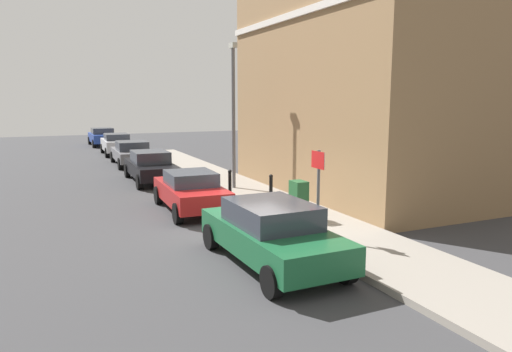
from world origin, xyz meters
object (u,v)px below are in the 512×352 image
object	(u,v)px
utility_cabinet	(299,201)
street_sign	(318,181)
car_grey	(132,153)
car_green	(272,232)
bollard_near_cabinet	(271,188)
lamppost	(233,109)
bollard_far_kerb	(230,183)
car_black	(151,166)
car_blue	(102,137)
car_red	(191,190)
car_silver	(117,144)

from	to	relation	value
utility_cabinet	street_sign	bearing A→B (deg)	-105.85
car_grey	utility_cabinet	bearing A→B (deg)	-170.09
car_green	bollard_near_cabinet	world-z (taller)	car_green
utility_cabinet	lamppost	size ratio (longest dim) A/B	0.20
car_grey	street_sign	xyz separation A→B (m)	(1.78, -17.05, 0.95)
utility_cabinet	bollard_far_kerb	distance (m)	3.78
car_black	car_blue	distance (m)	18.26
car_black	bollard_near_cabinet	distance (m)	7.51
car_red	car_black	xyz separation A→B (m)	(-0.02, 6.27, 0.02)
car_black	bollard_near_cabinet	size ratio (longest dim) A/B	4.33
car_silver	car_blue	world-z (taller)	car_silver
bollard_near_cabinet	car_red	bearing A→B (deg)	163.64
bollard_far_kerb	lamppost	distance (m)	3.30
lamppost	car_blue	bearing A→B (deg)	96.77
street_sign	utility_cabinet	bearing A→B (deg)	74.15
utility_cabinet	car_blue	bearing A→B (deg)	95.23
bollard_far_kerb	car_grey	bearing A→B (deg)	97.82
car_green	street_sign	world-z (taller)	street_sign
car_grey	utility_cabinet	size ratio (longest dim) A/B	3.88
car_red	street_sign	bearing A→B (deg)	-156.74
car_green	car_blue	size ratio (longest dim) A/B	1.07
car_blue	bollard_far_kerb	xyz separation A→B (m)	(1.72, -23.71, -0.03)
car_red	car_grey	world-z (taller)	car_grey
bollard_far_kerb	car_blue	bearing A→B (deg)	94.15
car_silver	bollard_far_kerb	size ratio (longest dim) A/B	3.86
lamppost	street_sign	bearing A→B (deg)	-95.00
car_silver	bollard_far_kerb	xyz separation A→B (m)	(1.60, -16.90, -0.05)
car_silver	lamppost	world-z (taller)	lamppost
car_red	car_silver	distance (m)	17.72
car_grey	bollard_near_cabinet	bearing A→B (deg)	-168.24
car_silver	utility_cabinet	world-z (taller)	car_silver
car_green	car_silver	distance (m)	23.52
car_black	street_sign	xyz separation A→B (m)	(1.95, -11.16, 0.94)
car_green	car_grey	xyz separation A→B (m)	(-0.02, 17.96, -0.04)
car_green	bollard_far_kerb	size ratio (longest dim) A/B	4.29
bollard_near_cabinet	car_black	bearing A→B (deg)	110.46
car_grey	street_sign	size ratio (longest dim) A/B	1.94
car_black	utility_cabinet	distance (m)	9.49
car_grey	lamppost	world-z (taller)	lamppost
car_black	street_sign	world-z (taller)	street_sign
car_blue	bollard_near_cabinet	size ratio (longest dim) A/B	4.02
car_green	street_sign	distance (m)	2.18
utility_cabinet	car_red	bearing A→B (deg)	131.07
car_grey	utility_cabinet	xyz separation A→B (m)	(2.35, -15.04, -0.03)
utility_cabinet	lamppost	bearing A→B (deg)	89.09
car_grey	lamppost	bearing A→B (deg)	-164.60
car_black	utility_cabinet	bearing A→B (deg)	-163.63
car_black	bollard_far_kerb	distance (m)	5.72
bollard_far_kerb	bollard_near_cabinet	bearing A→B (deg)	-60.70
car_black	car_silver	xyz separation A→B (m)	(0.13, 11.45, 0.03)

